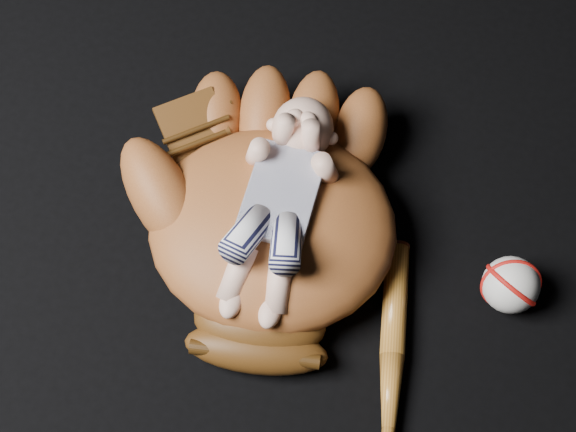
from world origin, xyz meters
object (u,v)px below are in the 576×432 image
Objects in this scene: baseball_bat at (391,370)px; baseball at (511,285)px; baseball_glove at (272,222)px; newborn_baby at (277,210)px.

baseball_bat is 0.22m from baseball.
baseball_glove is 0.36m from baseball.
baseball_bat is at bearing -129.22° from baseball.
baseball_glove is 1.34× the size of baseball_bat.
newborn_baby is 0.28m from baseball_bat.
baseball_bat is at bearing -43.03° from baseball_glove.
baseball_bat is (0.22, -0.15, -0.06)m from baseball_glove.
baseball_bat is 4.59× the size of baseball.
baseball_glove is 6.15× the size of baseball.
baseball_bat is at bearing -35.53° from newborn_baby.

